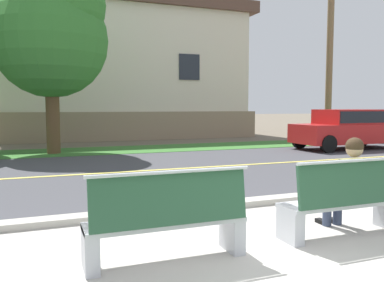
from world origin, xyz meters
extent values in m
plane|color=#665B4C|center=(0.00, 8.00, 0.00)|extent=(140.00, 140.00, 0.00)
cube|color=#B7B2A8|center=(0.00, 0.40, 0.01)|extent=(44.00, 3.60, 0.01)
cube|color=#ADA89E|center=(0.00, 2.35, 0.06)|extent=(44.00, 0.30, 0.11)
cube|color=#424247|center=(0.00, 6.50, 0.00)|extent=(52.00, 8.00, 0.01)
cube|color=#E0CC4C|center=(0.00, 6.50, 0.01)|extent=(48.00, 0.14, 0.01)
cube|color=#38702D|center=(0.00, 11.69, 0.01)|extent=(48.00, 2.80, 0.02)
cube|color=silver|center=(-1.96, 0.57, 0.23)|extent=(0.14, 0.40, 0.45)
cube|color=silver|center=(-0.39, 0.57, 0.23)|extent=(0.14, 0.40, 0.45)
cube|color=silver|center=(-1.17, 0.57, 0.42)|extent=(1.71, 0.44, 0.05)
cube|color=#285138|center=(-1.17, 0.38, 0.71)|extent=(1.64, 0.12, 0.52)
cylinder|color=silver|center=(-1.17, 0.37, 0.99)|extent=(1.71, 0.04, 0.04)
cube|color=silver|center=(0.39, 0.57, 0.23)|extent=(0.14, 0.40, 0.45)
cube|color=silver|center=(1.17, 0.57, 0.42)|extent=(1.71, 0.44, 0.05)
cube|color=#285138|center=(1.17, 0.38, 0.71)|extent=(1.64, 0.12, 0.52)
cylinder|color=silver|center=(1.17, 0.37, 0.99)|extent=(1.71, 0.04, 0.04)
cylinder|color=#333D56|center=(1.25, 0.76, 0.51)|extent=(0.15, 0.42, 0.15)
cylinder|color=#333D56|center=(1.43, 0.76, 0.51)|extent=(0.15, 0.42, 0.15)
cylinder|color=#333D56|center=(1.25, 0.95, 0.21)|extent=(0.12, 0.12, 0.43)
cube|color=black|center=(1.25, 1.03, 0.04)|extent=(0.09, 0.24, 0.07)
cylinder|color=#333D56|center=(1.43, 0.95, 0.21)|extent=(0.12, 0.12, 0.43)
cube|color=black|center=(1.43, 1.03, 0.04)|extent=(0.09, 0.24, 0.07)
cube|color=#6B7047|center=(1.34, 0.57, 0.71)|extent=(0.34, 0.20, 0.52)
cylinder|color=#6B7047|center=(1.13, 0.59, 0.73)|extent=(0.09, 0.09, 0.46)
cylinder|color=#6B7047|center=(1.56, 0.59, 0.73)|extent=(0.09, 0.09, 0.46)
sphere|color=tan|center=(1.34, 0.58, 1.10)|extent=(0.21, 0.21, 0.21)
sphere|color=#382819|center=(1.34, 0.58, 1.14)|extent=(0.22, 0.22, 0.22)
cube|color=red|center=(8.83, 8.90, 0.62)|extent=(4.30, 1.76, 0.72)
cube|color=red|center=(8.83, 8.90, 1.24)|extent=(2.24, 1.58, 0.60)
cube|color=black|center=(8.83, 8.90, 1.26)|extent=(2.15, 1.62, 0.43)
cylinder|color=black|center=(10.43, 9.74, 0.32)|extent=(0.64, 0.18, 0.64)
cylinder|color=black|center=(7.23, 8.06, 0.32)|extent=(0.64, 0.18, 0.64)
cylinder|color=black|center=(7.23, 9.74, 0.32)|extent=(0.64, 0.18, 0.64)
cylinder|color=brown|center=(-1.90, 11.39, 1.22)|extent=(0.46, 0.46, 2.44)
sphere|color=#33752D|center=(-1.90, 11.39, 3.91)|extent=(3.91, 3.91, 3.91)
sphere|color=#33752D|center=(-1.41, 11.09, 5.08)|extent=(2.73, 2.73, 2.73)
cylinder|color=brown|center=(11.21, 12.89, 4.65)|extent=(0.32, 0.32, 9.30)
cube|color=gray|center=(2.18, 15.91, 0.70)|extent=(13.00, 0.36, 1.40)
cube|color=beige|center=(2.09, 19.11, 3.33)|extent=(12.54, 6.40, 6.66)
cube|color=brown|center=(2.09, 19.11, 6.96)|extent=(13.54, 6.91, 0.60)
cube|color=#232833|center=(-0.74, 15.88, 3.66)|extent=(1.10, 0.06, 1.30)
cube|color=#232833|center=(4.91, 15.88, 3.66)|extent=(1.10, 0.06, 1.30)
camera|label=1|loc=(-2.41, -3.38, 1.64)|focal=37.43mm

